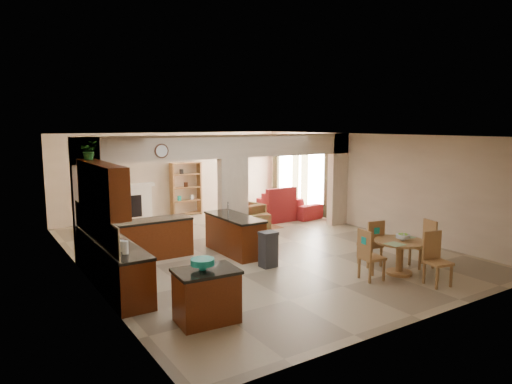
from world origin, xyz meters
TOP-DOWN VIEW (x-y plane):
  - floor at (0.00, 0.00)m, footprint 10.00×10.00m
  - ceiling at (0.00, 0.00)m, footprint 10.00×10.00m
  - wall_back at (0.00, 5.00)m, footprint 8.00×0.00m
  - wall_front at (0.00, -5.00)m, footprint 8.00×0.00m
  - wall_left at (-4.00, 0.00)m, footprint 0.00×10.00m
  - wall_right at (4.00, 0.00)m, footprint 0.00×10.00m
  - partition_left_pier at (-3.70, 1.00)m, footprint 0.60×0.25m
  - partition_center_pier at (0.00, 1.00)m, footprint 0.80×0.25m
  - partition_right_pier at (3.70, 1.00)m, footprint 0.60×0.25m
  - partition_header at (0.00, 1.00)m, footprint 8.00×0.25m
  - kitchen_counter at (-3.26, -0.25)m, footprint 2.52×3.29m
  - upper_cabinets at (-3.82, -0.80)m, footprint 0.35×2.40m
  - peninsula at (-0.60, -0.11)m, footprint 0.70×1.85m
  - wall_clock at (-2.00, 0.85)m, footprint 0.34×0.03m
  - rug at (1.20, 2.10)m, footprint 1.60×1.30m
  - fireplace at (-1.60, 4.83)m, footprint 1.60×0.35m
  - shelving_unit at (0.35, 4.82)m, footprint 1.00×0.32m
  - window_a at (3.97, 2.30)m, footprint 0.02×0.90m
  - window_b at (3.97, 4.00)m, footprint 0.02×0.90m
  - glazed_door at (3.97, 3.15)m, footprint 0.02×0.70m
  - drape_a_left at (3.93, 1.70)m, footprint 0.10×0.28m
  - drape_a_right at (3.93, 2.90)m, footprint 0.10×0.28m
  - drape_b_left at (3.93, 3.40)m, footprint 0.10×0.28m
  - drape_b_right at (3.93, 4.60)m, footprint 0.10×0.28m
  - ceiling_fan at (1.50, 3.00)m, footprint 1.00×1.00m
  - kitchen_island at (-2.89, -3.20)m, footprint 1.02×0.76m
  - teal_bowl at (-2.94, -3.17)m, footprint 0.37×0.37m
  - trash_can at (-0.52, -1.43)m, footprint 0.35×0.30m
  - dining_table at (1.49, -3.28)m, footprint 1.04×1.04m
  - fruit_bowl at (1.53, -3.31)m, footprint 0.28×0.28m
  - sofa at (3.30, 2.96)m, footprint 2.45×1.19m
  - chaise at (2.38, 2.46)m, footprint 1.11×0.91m
  - armchair at (1.20, 2.16)m, footprint 0.89×0.91m
  - ottoman at (1.33, 1.82)m, footprint 0.76×0.76m
  - plant at (-3.82, 0.01)m, footprint 0.35×0.31m
  - chair_north at (1.41, -2.62)m, footprint 0.49×0.49m
  - chair_east at (2.36, -3.24)m, footprint 0.51×0.51m
  - chair_south at (1.58, -4.05)m, footprint 0.50×0.50m
  - chair_west at (0.66, -3.20)m, footprint 0.47×0.47m

SIDE VIEW (x-z plane):
  - floor at x=0.00m, z-range 0.00..0.00m
  - rug at x=1.20m, z-range 0.00..0.01m
  - chaise at x=2.38m, z-range 0.00..0.44m
  - ottoman at x=1.33m, z-range 0.00..0.44m
  - sofa at x=3.30m, z-range 0.00..0.69m
  - armchair at x=1.20m, z-range 0.00..0.72m
  - trash_can at x=-0.52m, z-range 0.00..0.72m
  - kitchen_island at x=-2.89m, z-range 0.00..0.84m
  - peninsula at x=-0.60m, z-range 0.00..0.91m
  - kitchen_counter at x=-3.26m, z-range -0.27..1.20m
  - dining_table at x=1.49m, z-range 0.12..0.83m
  - chair_north at x=1.41m, z-range 0.04..1.07m
  - chair_east at x=2.36m, z-range 0.04..1.07m
  - chair_south at x=1.58m, z-range 0.04..1.07m
  - chair_west at x=0.66m, z-range 0.04..1.07m
  - fireplace at x=-1.60m, z-range 0.01..1.21m
  - fruit_bowl at x=1.53m, z-range 0.71..0.86m
  - shelving_unit at x=0.35m, z-range 0.00..1.80m
  - teal_bowl at x=-2.94m, z-range 0.84..1.02m
  - glazed_door at x=3.97m, z-range 0.00..2.10m
  - partition_center_pier at x=0.00m, z-range 0.00..2.20m
  - drape_a_left at x=3.93m, z-range 0.05..2.35m
  - drape_a_right at x=3.93m, z-range 0.05..2.35m
  - drape_b_left at x=3.93m, z-range 0.05..2.35m
  - drape_b_right at x=3.93m, z-range 0.05..2.35m
  - window_a at x=3.97m, z-range 0.25..2.15m
  - window_b at x=3.97m, z-range 0.25..2.15m
  - partition_left_pier at x=-3.70m, z-range 0.00..2.80m
  - partition_right_pier at x=3.70m, z-range 0.00..2.80m
  - wall_back at x=0.00m, z-range -2.60..5.40m
  - wall_front at x=0.00m, z-range -2.60..5.40m
  - wall_left at x=-4.00m, z-range -3.60..6.40m
  - wall_right at x=4.00m, z-range -3.60..6.40m
  - upper_cabinets at x=-3.82m, z-range 1.47..2.37m
  - wall_clock at x=-2.00m, z-range 2.28..2.62m
  - partition_header at x=0.00m, z-range 2.20..2.80m
  - plant at x=-3.82m, z-range 2.37..2.74m
  - ceiling_fan at x=1.50m, z-range 2.51..2.61m
  - ceiling at x=0.00m, z-range 2.80..2.80m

